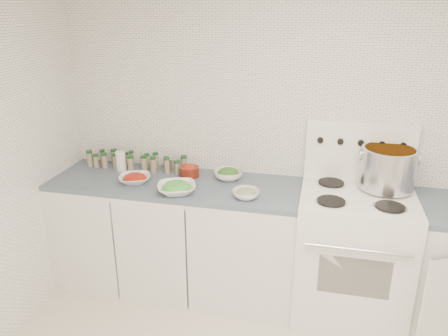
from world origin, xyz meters
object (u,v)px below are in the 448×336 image
Objects in this scene: stove at (352,251)px; bowl_snowpea at (177,188)px; bowl_tomato at (135,179)px; stock_pot at (388,167)px.

stove is 4.02× the size of bowl_snowpea.
bowl_tomato is at bearing -177.23° from stove.
stock_pot reaches higher than bowl_tomato.
stove reaches higher than bowl_snowpea.
bowl_snowpea is at bearing -16.71° from bowl_tomato.
stove is 1.31m from bowl_snowpea.
bowl_snowpea is (-1.22, -0.19, 0.44)m from stove.
stove is at bearing 2.77° from bowl_tomato.
stove reaches higher than bowl_tomato.
bowl_tomato is (-1.59, -0.08, 0.44)m from stove.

